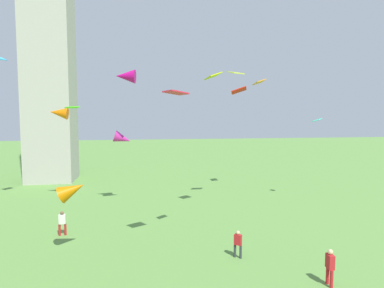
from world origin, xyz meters
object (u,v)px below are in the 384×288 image
(kite_flying_1, at_px, (72,107))
(kite_flying_3, at_px, (317,120))
(kite_flying_10, at_px, (59,113))
(person_1, at_px, (238,242))
(kite_flying_8, at_px, (125,76))
(person_2, at_px, (62,222))
(kite_flying_2, at_px, (123,139))
(kite_flying_6, at_px, (239,90))
(kite_flying_7, at_px, (176,93))
(kite_flying_0, at_px, (213,76))
(kite_flying_5, at_px, (259,82))
(person_0, at_px, (330,265))
(kite_flying_9, at_px, (72,190))
(kite_flying_11, at_px, (236,73))

(kite_flying_1, distance_m, kite_flying_3, 22.75)
(kite_flying_3, height_order, kite_flying_10, kite_flying_10)
(person_1, height_order, kite_flying_10, kite_flying_10)
(kite_flying_8, bearing_deg, person_2, -36.57)
(kite_flying_2, relative_size, kite_flying_6, 1.15)
(kite_flying_8, bearing_deg, kite_flying_2, -162.40)
(kite_flying_1, relative_size, kite_flying_2, 0.71)
(kite_flying_1, bearing_deg, kite_flying_10, -85.27)
(kite_flying_6, bearing_deg, person_2, -142.97)
(kite_flying_1, height_order, kite_flying_7, kite_flying_7)
(kite_flying_0, xyz_separation_m, kite_flying_5, (8.39, 14.33, 1.33))
(person_0, distance_m, kite_flying_3, 18.22)
(kite_flying_8, relative_size, kite_flying_9, 1.03)
(person_2, height_order, kite_flying_3, kite_flying_3)
(kite_flying_2, distance_m, kite_flying_9, 11.70)
(kite_flying_7, distance_m, kite_flying_9, 8.33)
(person_0, distance_m, kite_flying_2, 20.56)
(kite_flying_1, relative_size, kite_flying_9, 0.78)
(person_1, relative_size, kite_flying_0, 1.47)
(kite_flying_9, bearing_deg, kite_flying_0, -94.11)
(kite_flying_3, relative_size, kite_flying_6, 0.59)
(kite_flying_7, height_order, kite_flying_11, kite_flying_11)
(kite_flying_0, xyz_separation_m, kite_flying_10, (-11.85, 13.39, -2.01))
(kite_flying_0, distance_m, kite_flying_8, 10.22)
(kite_flying_7, bearing_deg, person_1, 142.18)
(kite_flying_0, relative_size, kite_flying_3, 1.16)
(kite_flying_1, height_order, kite_flying_6, kite_flying_6)
(kite_flying_7, bearing_deg, kite_flying_9, -48.06)
(person_0, bearing_deg, kite_flying_10, -132.11)
(kite_flying_3, bearing_deg, person_2, -103.74)
(kite_flying_6, xyz_separation_m, kite_flying_10, (-16.68, 3.22, -2.06))
(kite_flying_7, bearing_deg, person_0, 116.09)
(person_1, xyz_separation_m, kite_flying_2, (-7.15, 12.96, 5.40))
(person_2, bearing_deg, kite_flying_9, -74.38)
(kite_flying_6, distance_m, kite_flying_9, 17.64)
(kite_flying_7, relative_size, kite_flying_11, 1.06)
(kite_flying_0, distance_m, kite_flying_9, 10.70)
(kite_flying_5, bearing_deg, kite_flying_1, 99.72)
(person_2, distance_m, kite_flying_0, 14.51)
(kite_flying_0, xyz_separation_m, kite_flying_8, (-5.43, 8.61, 0.94))
(kite_flying_5, relative_size, kite_flying_11, 1.06)
(kite_flying_2, bearing_deg, kite_flying_1, 99.59)
(kite_flying_2, xyz_separation_m, kite_flying_6, (10.72, -1.59, 4.47))
(person_2, bearing_deg, kite_flying_0, -29.64)
(person_0, bearing_deg, kite_flying_2, -141.77)
(kite_flying_5, distance_m, kite_flying_11, 10.13)
(person_0, bearing_deg, kite_flying_11, -165.52)
(kite_flying_1, bearing_deg, kite_flying_8, 127.12)
(kite_flying_5, bearing_deg, kite_flying_7, 143.63)
(kite_flying_0, xyz_separation_m, kite_flying_6, (4.83, 10.17, 0.05))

